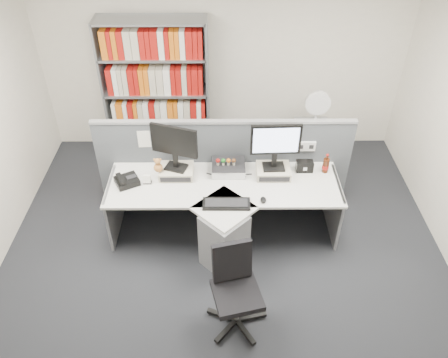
{
  "coord_description": "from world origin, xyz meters",
  "views": [
    {
      "loc": [
        -0.02,
        -3.08,
        3.9
      ],
      "look_at": [
        0.0,
        0.65,
        0.92
      ],
      "focal_mm": 36.18,
      "sensor_mm": 36.0,
      "label": 1
    }
  ],
  "objects_px": {
    "monitor_right": "(276,143)",
    "shelving_unit": "(157,94)",
    "desktop_pc": "(228,167)",
    "filing_cabinet": "(311,150)",
    "desk": "(224,215)",
    "desk_calendar": "(147,180)",
    "desk_phone": "(126,181)",
    "office_chair": "(235,286)",
    "keyboard": "(226,204)",
    "speaker": "(304,166)",
    "cola_bottle": "(326,165)",
    "desk_fan": "(317,106)",
    "mouse": "(263,200)",
    "monitor_left": "(174,144)"
  },
  "relations": [
    {
      "from": "desk_calendar",
      "to": "cola_bottle",
      "type": "bearing_deg",
      "value": 5.49
    },
    {
      "from": "keyboard",
      "to": "desk_phone",
      "type": "height_order",
      "value": "desk_phone"
    },
    {
      "from": "desk",
      "to": "desk_fan",
      "type": "xyz_separation_m",
      "value": [
        1.2,
        1.4,
        0.59
      ]
    },
    {
      "from": "desk",
      "to": "desk_fan",
      "type": "relative_size",
      "value": 4.77
    },
    {
      "from": "monitor_right",
      "to": "mouse",
      "type": "distance_m",
      "value": 0.64
    },
    {
      "from": "desk_phone",
      "to": "shelving_unit",
      "type": "xyz_separation_m",
      "value": [
        0.18,
        1.62,
        0.22
      ]
    },
    {
      "from": "mouse",
      "to": "desk_phone",
      "type": "relative_size",
      "value": 0.31
    },
    {
      "from": "desktop_pc",
      "to": "desk_phone",
      "type": "relative_size",
      "value": 1.18
    },
    {
      "from": "cola_bottle",
      "to": "desk_fan",
      "type": "relative_size",
      "value": 0.44
    },
    {
      "from": "desk",
      "to": "cola_bottle",
      "type": "distance_m",
      "value": 1.29
    },
    {
      "from": "desk_calendar",
      "to": "keyboard",
      "type": "bearing_deg",
      "value": -22.97
    },
    {
      "from": "desk_phone",
      "to": "desk_fan",
      "type": "relative_size",
      "value": 0.58
    },
    {
      "from": "desktop_pc",
      "to": "filing_cabinet",
      "type": "height_order",
      "value": "desktop_pc"
    },
    {
      "from": "monitor_left",
      "to": "monitor_right",
      "type": "height_order",
      "value": "monitor_right"
    },
    {
      "from": "cola_bottle",
      "to": "filing_cabinet",
      "type": "bearing_deg",
      "value": 87.85
    },
    {
      "from": "desktop_pc",
      "to": "mouse",
      "type": "distance_m",
      "value": 0.64
    },
    {
      "from": "mouse",
      "to": "filing_cabinet",
      "type": "bearing_deg",
      "value": 62.01
    },
    {
      "from": "filing_cabinet",
      "to": "office_chair",
      "type": "height_order",
      "value": "office_chair"
    },
    {
      "from": "mouse",
      "to": "speaker",
      "type": "xyz_separation_m",
      "value": [
        0.51,
        0.53,
        0.05
      ]
    },
    {
      "from": "desk",
      "to": "mouse",
      "type": "xyz_separation_m",
      "value": [
        0.42,
        -0.07,
        0.28
      ]
    },
    {
      "from": "desk_phone",
      "to": "office_chair",
      "type": "height_order",
      "value": "office_chair"
    },
    {
      "from": "mouse",
      "to": "shelving_unit",
      "type": "bearing_deg",
      "value": 124.39
    },
    {
      "from": "desk_phone",
      "to": "desk_calendar",
      "type": "bearing_deg",
      "value": 2.24
    },
    {
      "from": "monitor_right",
      "to": "desk_phone",
      "type": "relative_size",
      "value": 1.76
    },
    {
      "from": "desktop_pc",
      "to": "keyboard",
      "type": "xyz_separation_m",
      "value": [
        -0.03,
        -0.59,
        -0.03
      ]
    },
    {
      "from": "filing_cabinet",
      "to": "desk_fan",
      "type": "height_order",
      "value": "desk_fan"
    },
    {
      "from": "shelving_unit",
      "to": "filing_cabinet",
      "type": "relative_size",
      "value": 2.86
    },
    {
      "from": "desktop_pc",
      "to": "filing_cabinet",
      "type": "bearing_deg",
      "value": 39.47
    },
    {
      "from": "speaker",
      "to": "cola_bottle",
      "type": "xyz_separation_m",
      "value": [
        0.24,
        -0.02,
        0.03
      ]
    },
    {
      "from": "monitor_left",
      "to": "desktop_pc",
      "type": "bearing_deg",
      "value": 6.95
    },
    {
      "from": "desk_phone",
      "to": "shelving_unit",
      "type": "relative_size",
      "value": 0.16
    },
    {
      "from": "desk",
      "to": "desk_calendar",
      "type": "bearing_deg",
      "value": 164.26
    },
    {
      "from": "monitor_left",
      "to": "monitor_right",
      "type": "bearing_deg",
      "value": -0.0
    },
    {
      "from": "mouse",
      "to": "filing_cabinet",
      "type": "distance_m",
      "value": 1.71
    },
    {
      "from": "filing_cabinet",
      "to": "monitor_left",
      "type": "bearing_deg",
      "value": -149.69
    },
    {
      "from": "keyboard",
      "to": "mouse",
      "type": "height_order",
      "value": "mouse"
    },
    {
      "from": "monitor_right",
      "to": "shelving_unit",
      "type": "height_order",
      "value": "shelving_unit"
    },
    {
      "from": "mouse",
      "to": "desk_calendar",
      "type": "bearing_deg",
      "value": 166.04
    },
    {
      "from": "keyboard",
      "to": "speaker",
      "type": "xyz_separation_m",
      "value": [
        0.9,
        0.59,
        0.05
      ]
    },
    {
      "from": "shelving_unit",
      "to": "desk_fan",
      "type": "relative_size",
      "value": 3.67
    },
    {
      "from": "mouse",
      "to": "speaker",
      "type": "relative_size",
      "value": 0.51
    },
    {
      "from": "speaker",
      "to": "desk_fan",
      "type": "xyz_separation_m",
      "value": [
        0.27,
        0.94,
        0.26
      ]
    },
    {
      "from": "monitor_right",
      "to": "desk_phone",
      "type": "xyz_separation_m",
      "value": [
        -1.65,
        -0.15,
        -0.39
      ]
    },
    {
      "from": "mouse",
      "to": "filing_cabinet",
      "type": "height_order",
      "value": "mouse"
    },
    {
      "from": "monitor_left",
      "to": "cola_bottle",
      "type": "xyz_separation_m",
      "value": [
        1.7,
        0.05,
        -0.33
      ]
    },
    {
      "from": "monitor_right",
      "to": "desk_calendar",
      "type": "height_order",
      "value": "monitor_right"
    },
    {
      "from": "desk_fan",
      "to": "office_chair",
      "type": "relative_size",
      "value": 0.6
    },
    {
      "from": "desktop_pc",
      "to": "desk_fan",
      "type": "height_order",
      "value": "desk_fan"
    },
    {
      "from": "desk_calendar",
      "to": "cola_bottle",
      "type": "xyz_separation_m",
      "value": [
        2.02,
        0.19,
        0.04
      ]
    },
    {
      "from": "monitor_left",
      "to": "keyboard",
      "type": "relative_size",
      "value": 1.08
    }
  ]
}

